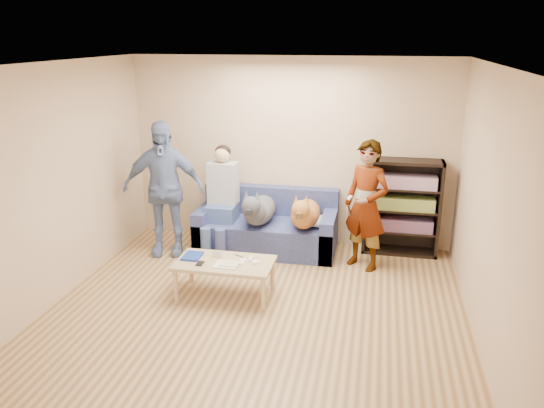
% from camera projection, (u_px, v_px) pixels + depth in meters
% --- Properties ---
extents(ground, '(5.00, 5.00, 0.00)m').
position_uv_depth(ground, '(249.00, 327.00, 5.44)').
color(ground, brown).
rests_on(ground, ground).
extents(ceiling, '(5.00, 5.00, 0.00)m').
position_uv_depth(ceiling, '(245.00, 66.00, 4.64)').
color(ceiling, white).
rests_on(ceiling, ground).
extents(wall_back, '(4.50, 0.00, 4.50)m').
position_uv_depth(wall_back, '(291.00, 152.00, 7.37)').
color(wall_back, tan).
rests_on(wall_back, ground).
extents(wall_front, '(4.50, 0.00, 4.50)m').
position_uv_depth(wall_front, '(127.00, 356.00, 2.71)').
color(wall_front, tan).
rests_on(wall_front, ground).
extents(wall_left, '(0.00, 5.00, 5.00)m').
position_uv_depth(wall_left, '(36.00, 193.00, 5.47)').
color(wall_left, tan).
rests_on(wall_left, ground).
extents(wall_right, '(0.00, 5.00, 5.00)m').
position_uv_depth(wall_right, '(497.00, 223.00, 4.61)').
color(wall_right, tan).
rests_on(wall_right, ground).
extents(blanket, '(0.40, 0.34, 0.14)m').
position_uv_depth(blanket, '(319.00, 221.00, 7.04)').
color(blanket, '#A7A6AB').
rests_on(blanket, sofa).
extents(person_standing_right, '(0.72, 0.65, 1.65)m').
position_uv_depth(person_standing_right, '(366.00, 206.00, 6.61)').
color(person_standing_right, gray).
rests_on(person_standing_right, ground).
extents(person_standing_left, '(1.13, 0.65, 1.82)m').
position_uv_depth(person_standing_left, '(163.00, 189.00, 7.02)').
color(person_standing_left, '#738DB8').
rests_on(person_standing_left, ground).
extents(held_controller, '(0.06, 0.12, 0.03)m').
position_uv_depth(held_controller, '(350.00, 198.00, 6.41)').
color(held_controller, white).
rests_on(held_controller, person_standing_right).
extents(notebook_blue, '(0.20, 0.26, 0.03)m').
position_uv_depth(notebook_blue, '(192.00, 256.00, 6.10)').
color(notebook_blue, navy).
rests_on(notebook_blue, coffee_table).
extents(papers, '(0.26, 0.20, 0.02)m').
position_uv_depth(papers, '(226.00, 265.00, 5.87)').
color(papers, silver).
rests_on(papers, coffee_table).
extents(magazine, '(0.22, 0.17, 0.01)m').
position_uv_depth(magazine, '(229.00, 263.00, 5.88)').
color(magazine, beige).
rests_on(magazine, coffee_table).
extents(camera_silver, '(0.11, 0.06, 0.05)m').
position_uv_depth(camera_silver, '(218.00, 255.00, 6.11)').
color(camera_silver, silver).
rests_on(camera_silver, coffee_table).
extents(controller_a, '(0.04, 0.13, 0.03)m').
position_uv_depth(controller_a, '(251.00, 259.00, 6.01)').
color(controller_a, silver).
rests_on(controller_a, coffee_table).
extents(controller_b, '(0.09, 0.06, 0.03)m').
position_uv_depth(controller_b, '(256.00, 262.00, 5.92)').
color(controller_b, white).
rests_on(controller_b, coffee_table).
extents(headphone_cup_a, '(0.07, 0.07, 0.02)m').
position_uv_depth(headphone_cup_a, '(241.00, 263.00, 5.92)').
color(headphone_cup_a, white).
rests_on(headphone_cup_a, coffee_table).
extents(headphone_cup_b, '(0.07, 0.07, 0.02)m').
position_uv_depth(headphone_cup_b, '(243.00, 260.00, 5.99)').
color(headphone_cup_b, white).
rests_on(headphone_cup_b, coffee_table).
extents(pen_orange, '(0.13, 0.06, 0.01)m').
position_uv_depth(pen_orange, '(219.00, 267.00, 5.83)').
color(pen_orange, '#EF5A21').
rests_on(pen_orange, coffee_table).
extents(pen_black, '(0.13, 0.08, 0.01)m').
position_uv_depth(pen_black, '(239.00, 256.00, 6.12)').
color(pen_black, black).
rests_on(pen_black, coffee_table).
extents(wallet, '(0.07, 0.12, 0.02)m').
position_uv_depth(wallet, '(200.00, 263.00, 5.91)').
color(wallet, black).
rests_on(wallet, coffee_table).
extents(sofa, '(1.90, 0.85, 0.82)m').
position_uv_depth(sofa, '(267.00, 229.00, 7.36)').
color(sofa, '#515B93').
rests_on(sofa, ground).
extents(person_seated, '(0.40, 0.73, 1.47)m').
position_uv_depth(person_seated, '(221.00, 195.00, 7.21)').
color(person_seated, '#3D5E86').
rests_on(person_seated, sofa).
extents(dog_gray, '(0.40, 1.24, 0.58)m').
position_uv_depth(dog_gray, '(258.00, 210.00, 7.07)').
color(dog_gray, '#51545C').
rests_on(dog_gray, sofa).
extents(dog_tan, '(0.38, 1.15, 0.55)m').
position_uv_depth(dog_tan, '(305.00, 214.00, 6.95)').
color(dog_tan, '#AD6834').
rests_on(dog_tan, sofa).
extents(coffee_table, '(1.10, 0.60, 0.42)m').
position_uv_depth(coffee_table, '(225.00, 265.00, 5.99)').
color(coffee_table, tan).
rests_on(coffee_table, ground).
extents(bookshelf, '(1.00, 0.34, 1.30)m').
position_uv_depth(bookshelf, '(402.00, 205.00, 7.11)').
color(bookshelf, black).
rests_on(bookshelf, ground).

